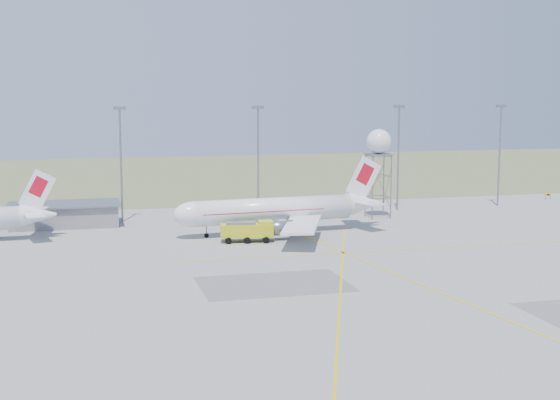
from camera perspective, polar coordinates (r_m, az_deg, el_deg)
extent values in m
plane|color=#9E9F99|center=(88.83, 14.74, -7.47)|extent=(400.00, 400.00, 0.00)
cube|color=#576A3A|center=(219.77, -3.45, 1.94)|extent=(400.00, 120.00, 0.03)
cube|color=gray|center=(140.00, -15.49, -1.10)|extent=(18.00, 9.00, 3.60)
cube|color=gray|center=(139.71, -15.52, -0.31)|extent=(19.00, 10.00, 0.30)
cylinder|color=gray|center=(141.15, -11.55, 2.46)|extent=(0.36, 0.36, 20.00)
cube|color=gray|center=(140.56, -11.67, 6.60)|extent=(2.20, 0.50, 0.60)
cylinder|color=gray|center=(144.69, -1.61, 2.75)|extent=(0.36, 0.36, 20.00)
cube|color=gray|center=(144.11, -1.62, 6.79)|extent=(2.20, 0.50, 0.60)
cylinder|color=gray|center=(153.46, 8.64, 2.97)|extent=(0.36, 0.36, 20.00)
cube|color=gray|center=(152.91, 8.72, 6.78)|extent=(2.20, 0.50, 0.60)
cylinder|color=gray|center=(163.42, 15.75, 3.06)|extent=(0.36, 0.36, 20.00)
cube|color=gray|center=(162.90, 15.89, 6.64)|extent=(2.20, 0.50, 0.60)
cylinder|color=black|center=(177.43, 18.84, 0.18)|extent=(0.10, 0.10, 0.80)
cylinder|color=black|center=(178.09, 19.16, 0.20)|extent=(0.10, 0.10, 0.80)
cube|color=yellow|center=(177.69, 19.01, 0.37)|extent=(1.60, 0.15, 0.50)
cube|color=black|center=(177.62, 19.02, 0.36)|extent=(0.80, 0.03, 0.30)
cylinder|color=white|center=(127.52, -0.52, -0.74)|extent=(26.79, 6.30, 4.08)
ellipsoid|color=white|center=(123.88, -6.33, -1.04)|extent=(6.85, 4.62, 4.08)
cube|color=black|center=(123.52, -6.89, -0.79)|extent=(1.73, 2.37, 1.00)
cone|color=white|center=(133.64, 6.11, -0.24)|extent=(6.45, 4.58, 4.08)
cube|color=white|center=(133.09, 6.14, 1.58)|extent=(6.54, 0.86, 7.68)
cube|color=#B60C1D|center=(133.10, 6.22, 1.89)|extent=(3.53, 0.64, 3.94)
cube|color=white|center=(136.27, 5.33, 0.15)|extent=(3.73, 5.87, 0.18)
cube|color=white|center=(130.44, 6.53, -0.23)|extent=(3.73, 5.87, 0.18)
cube|color=white|center=(136.76, -1.17, -0.57)|extent=(12.58, 16.54, 0.37)
cube|color=white|center=(119.69, 1.61, -1.81)|extent=(10.47, 17.00, 0.37)
cylinder|color=slate|center=(133.06, -1.77, -1.22)|extent=(4.47, 2.70, 2.35)
cylinder|color=slate|center=(121.99, -0.07, -2.06)|extent=(4.47, 2.70, 2.35)
cube|color=#B60C1D|center=(126.86, -1.39, -0.74)|extent=(20.69, 5.83, 0.12)
cylinder|color=black|center=(124.94, -5.40, -2.55)|extent=(0.77, 0.77, 0.92)
cube|color=black|center=(128.76, 0.34, -2.19)|extent=(1.53, 6.19, 0.92)
cylinder|color=gray|center=(128.68, 0.34, -1.99)|extent=(0.26, 0.26, 1.84)
cone|color=white|center=(128.82, -17.26, -1.06)|extent=(5.58, 3.77, 3.69)
cube|color=white|center=(128.29, -17.33, 0.65)|extent=(5.91, 0.36, 6.93)
cube|color=#B60C1D|center=(128.21, -17.26, 0.94)|extent=(3.18, 0.36, 3.56)
cube|color=white|center=(131.68, -17.43, -0.67)|extent=(3.02, 5.11, 0.17)
cube|color=white|center=(125.85, -17.51, -1.06)|extent=(3.02, 5.11, 0.17)
cylinder|color=gray|center=(141.67, 6.79, 0.90)|extent=(0.22, 0.22, 11.73)
cylinder|color=gray|center=(143.03, 8.13, 0.94)|extent=(0.22, 0.22, 11.73)
cylinder|color=gray|center=(146.33, 7.58, 1.11)|extent=(0.22, 0.22, 11.73)
cylinder|color=gray|center=(145.01, 6.26, 1.07)|extent=(0.22, 0.22, 11.73)
cube|color=gray|center=(143.40, 7.23, 3.34)|extent=(4.21, 4.21, 0.23)
sphere|color=white|center=(143.23, 7.25, 4.27)|extent=(4.51, 4.51, 4.51)
cube|color=gold|center=(120.75, -2.45, -2.24)|extent=(8.47, 3.96, 1.99)
cube|color=gold|center=(120.80, -1.08, -1.83)|extent=(2.54, 2.84, 1.27)
cube|color=black|center=(120.84, -0.78, -1.79)|extent=(0.46, 2.34, 0.90)
cube|color=gray|center=(120.50, -2.88, -1.69)|extent=(4.81, 2.85, 0.36)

